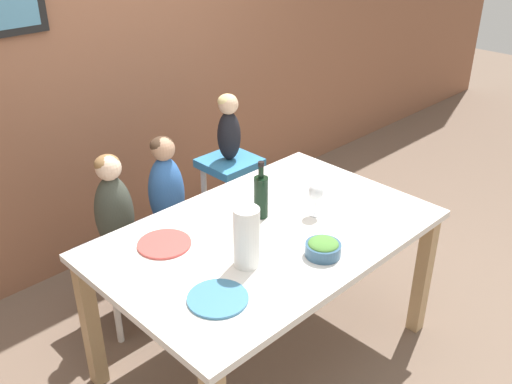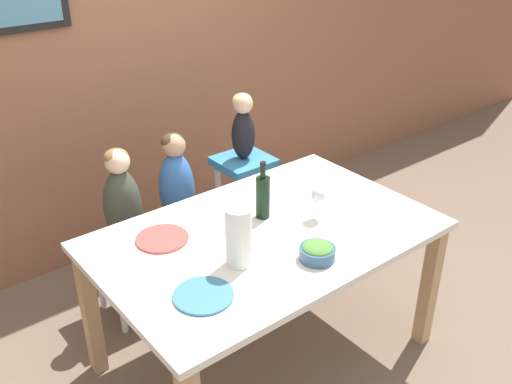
{
  "view_description": "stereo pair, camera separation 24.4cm",
  "coord_description": "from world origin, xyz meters",
  "px_view_note": "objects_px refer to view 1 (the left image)",
  "views": [
    {
      "loc": [
        -1.63,
        -1.58,
        2.17
      ],
      "look_at": [
        0.0,
        0.08,
        0.93
      ],
      "focal_mm": 40.0,
      "sensor_mm": 36.0,
      "label": 1
    },
    {
      "loc": [
        -1.45,
        -1.74,
        2.17
      ],
      "look_at": [
        0.0,
        0.08,
        0.93
      ],
      "focal_mm": 40.0,
      "sensor_mm": 36.0,
      "label": 2
    }
  ],
  "objects_px": {
    "chair_right_highchair": "(230,186)",
    "person_child_center": "(166,185)",
    "wine_bottle": "(261,195)",
    "dinner_plate_back_left": "(164,244)",
    "chair_far_left": "(121,261)",
    "person_child_left": "(113,206)",
    "paper_towel_roll": "(247,237)",
    "dinner_plate_front_left": "(218,298)",
    "salad_bowl_large": "(323,248)",
    "wine_glass_near": "(316,193)",
    "person_baby_right": "(229,126)",
    "chair_far_center": "(170,238)"
  },
  "relations": [
    {
      "from": "person_child_left",
      "to": "salad_bowl_large",
      "type": "distance_m",
      "value": 1.13
    },
    {
      "from": "chair_right_highchair",
      "to": "paper_towel_roll",
      "type": "distance_m",
      "value": 1.17
    },
    {
      "from": "person_child_center",
      "to": "dinner_plate_front_left",
      "type": "relative_size",
      "value": 2.25
    },
    {
      "from": "dinner_plate_front_left",
      "to": "dinner_plate_back_left",
      "type": "height_order",
      "value": "same"
    },
    {
      "from": "chair_far_center",
      "to": "salad_bowl_large",
      "type": "height_order",
      "value": "salad_bowl_large"
    },
    {
      "from": "salad_bowl_large",
      "to": "wine_glass_near",
      "type": "bearing_deg",
      "value": 45.82
    },
    {
      "from": "person_baby_right",
      "to": "salad_bowl_large",
      "type": "distance_m",
      "value": 1.15
    },
    {
      "from": "wine_bottle",
      "to": "person_child_center",
      "type": "bearing_deg",
      "value": 99.81
    },
    {
      "from": "chair_far_left",
      "to": "salad_bowl_large",
      "type": "xyz_separation_m",
      "value": [
        0.4,
        -1.06,
        0.4
      ]
    },
    {
      "from": "wine_bottle",
      "to": "dinner_plate_back_left",
      "type": "relative_size",
      "value": 1.21
    },
    {
      "from": "chair_far_left",
      "to": "person_baby_right",
      "type": "distance_m",
      "value": 0.98
    },
    {
      "from": "chair_far_left",
      "to": "chair_far_center",
      "type": "bearing_deg",
      "value": 0.0
    },
    {
      "from": "salad_bowl_large",
      "to": "dinner_plate_front_left",
      "type": "height_order",
      "value": "salad_bowl_large"
    },
    {
      "from": "chair_far_left",
      "to": "person_child_left",
      "type": "distance_m",
      "value": 0.35
    },
    {
      "from": "chair_right_highchair",
      "to": "dinner_plate_back_left",
      "type": "distance_m",
      "value": 1.02
    },
    {
      "from": "person_child_center",
      "to": "wine_bottle",
      "type": "distance_m",
      "value": 0.66
    },
    {
      "from": "paper_towel_roll",
      "to": "person_child_center",
      "type": "bearing_deg",
      "value": 75.85
    },
    {
      "from": "chair_far_left",
      "to": "person_child_left",
      "type": "height_order",
      "value": "person_child_left"
    },
    {
      "from": "paper_towel_roll",
      "to": "salad_bowl_large",
      "type": "bearing_deg",
      "value": -32.82
    },
    {
      "from": "wine_bottle",
      "to": "dinner_plate_back_left",
      "type": "distance_m",
      "value": 0.52
    },
    {
      "from": "chair_right_highchair",
      "to": "dinner_plate_front_left",
      "type": "height_order",
      "value": "dinner_plate_front_left"
    },
    {
      "from": "person_baby_right",
      "to": "wine_glass_near",
      "type": "bearing_deg",
      "value": -101.52
    },
    {
      "from": "chair_right_highchair",
      "to": "salad_bowl_large",
      "type": "height_order",
      "value": "salad_bowl_large"
    },
    {
      "from": "wine_bottle",
      "to": "dinner_plate_back_left",
      "type": "xyz_separation_m",
      "value": [
        -0.49,
        0.12,
        -0.11
      ]
    },
    {
      "from": "chair_right_highchair",
      "to": "person_child_center",
      "type": "height_order",
      "value": "person_child_center"
    },
    {
      "from": "paper_towel_roll",
      "to": "dinner_plate_front_left",
      "type": "height_order",
      "value": "paper_towel_roll"
    },
    {
      "from": "chair_far_center",
      "to": "salad_bowl_large",
      "type": "relative_size",
      "value": 2.98
    },
    {
      "from": "chair_right_highchair",
      "to": "wine_glass_near",
      "type": "distance_m",
      "value": 0.88
    },
    {
      "from": "wine_bottle",
      "to": "wine_glass_near",
      "type": "bearing_deg",
      "value": -41.45
    },
    {
      "from": "wine_bottle",
      "to": "salad_bowl_large",
      "type": "xyz_separation_m",
      "value": [
        -0.05,
        -0.43,
        -0.08
      ]
    },
    {
      "from": "chair_far_left",
      "to": "person_child_center",
      "type": "relative_size",
      "value": 0.86
    },
    {
      "from": "chair_far_left",
      "to": "dinner_plate_back_left",
      "type": "bearing_deg",
      "value": -95.61
    },
    {
      "from": "paper_towel_roll",
      "to": "wine_bottle",
      "type": "bearing_deg",
      "value": 36.57
    },
    {
      "from": "chair_far_left",
      "to": "wine_glass_near",
      "type": "bearing_deg",
      "value": -51.52
    },
    {
      "from": "chair_far_left",
      "to": "chair_far_center",
      "type": "distance_m",
      "value": 0.33
    },
    {
      "from": "person_baby_right",
      "to": "salad_bowl_large",
      "type": "bearing_deg",
      "value": -111.13
    },
    {
      "from": "wine_glass_near",
      "to": "dinner_plate_back_left",
      "type": "height_order",
      "value": "wine_glass_near"
    },
    {
      "from": "person_child_center",
      "to": "wine_bottle",
      "type": "relative_size",
      "value": 1.86
    },
    {
      "from": "person_child_left",
      "to": "paper_towel_roll",
      "type": "bearing_deg",
      "value": -82.72
    },
    {
      "from": "chair_far_center",
      "to": "wine_glass_near",
      "type": "xyz_separation_m",
      "value": [
        0.31,
        -0.81,
        0.49
      ]
    },
    {
      "from": "dinner_plate_front_left",
      "to": "chair_far_left",
      "type": "bearing_deg",
      "value": 82.12
    },
    {
      "from": "dinner_plate_back_left",
      "to": "chair_far_center",
      "type": "bearing_deg",
      "value": 52.96
    },
    {
      "from": "wine_bottle",
      "to": "wine_glass_near",
      "type": "relative_size",
      "value": 1.71
    },
    {
      "from": "dinner_plate_front_left",
      "to": "dinner_plate_back_left",
      "type": "distance_m",
      "value": 0.47
    },
    {
      "from": "wine_bottle",
      "to": "dinner_plate_front_left",
      "type": "height_order",
      "value": "wine_bottle"
    },
    {
      "from": "salad_bowl_large",
      "to": "dinner_plate_back_left",
      "type": "bearing_deg",
      "value": 128.96
    },
    {
      "from": "chair_right_highchair",
      "to": "person_child_center",
      "type": "distance_m",
      "value": 0.51
    },
    {
      "from": "chair_right_highchair",
      "to": "salad_bowl_large",
      "type": "xyz_separation_m",
      "value": [
        -0.41,
        -1.06,
        0.24
      ]
    },
    {
      "from": "chair_far_center",
      "to": "dinner_plate_front_left",
      "type": "height_order",
      "value": "dinner_plate_front_left"
    },
    {
      "from": "person_child_center",
      "to": "paper_towel_roll",
      "type": "height_order",
      "value": "paper_towel_roll"
    }
  ]
}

